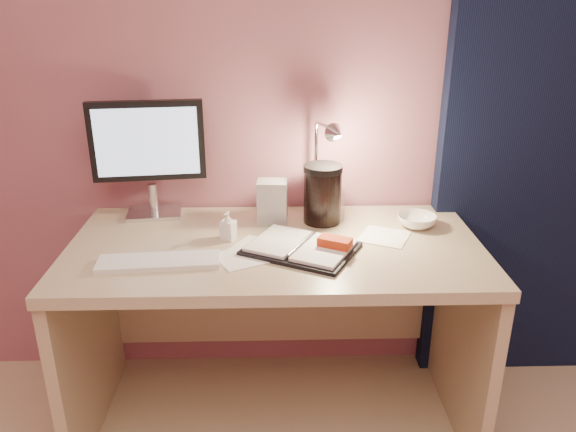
{
  "coord_description": "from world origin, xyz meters",
  "views": [
    {
      "loc": [
        -0.0,
        -0.35,
        1.53
      ],
      "look_at": [
        0.04,
        1.33,
        0.85
      ],
      "focal_mm": 35.0,
      "sensor_mm": 36.0,
      "label": 1
    }
  ],
  "objects_px": {
    "product_box": "(272,202)",
    "desk_lamp": "(308,159)",
    "desk": "(276,291)",
    "keyboard": "(159,262)",
    "bowl": "(417,221)",
    "coffee_cup": "(276,205)",
    "dark_jar": "(322,197)",
    "lotion_bottle": "(228,226)",
    "planner": "(304,247)",
    "clear_cup": "(335,204)",
    "monitor": "(148,148)"
  },
  "relations": [
    {
      "from": "product_box",
      "to": "desk_lamp",
      "type": "xyz_separation_m",
      "value": [
        0.13,
        0.03,
        0.15
      ]
    },
    {
      "from": "desk",
      "to": "keyboard",
      "type": "distance_m",
      "value": 0.49
    },
    {
      "from": "bowl",
      "to": "coffee_cup",
      "type": "bearing_deg",
      "value": 173.59
    },
    {
      "from": "dark_jar",
      "to": "lotion_bottle",
      "type": "bearing_deg",
      "value": -155.74
    },
    {
      "from": "planner",
      "to": "dark_jar",
      "type": "relative_size",
      "value": 2.16
    },
    {
      "from": "planner",
      "to": "desk",
      "type": "bearing_deg",
      "value": 152.35
    },
    {
      "from": "clear_cup",
      "to": "desk_lamp",
      "type": "height_order",
      "value": "desk_lamp"
    },
    {
      "from": "dark_jar",
      "to": "desk_lamp",
      "type": "distance_m",
      "value": 0.15
    },
    {
      "from": "bowl",
      "to": "planner",
      "type": "bearing_deg",
      "value": -155.19
    },
    {
      "from": "clear_cup",
      "to": "lotion_bottle",
      "type": "bearing_deg",
      "value": -156.72
    },
    {
      "from": "clear_cup",
      "to": "dark_jar",
      "type": "distance_m",
      "value": 0.06
    },
    {
      "from": "bowl",
      "to": "clear_cup",
      "type": "bearing_deg",
      "value": 166.41
    },
    {
      "from": "product_box",
      "to": "desk_lamp",
      "type": "distance_m",
      "value": 0.2
    },
    {
      "from": "clear_cup",
      "to": "monitor",
      "type": "bearing_deg",
      "value": 174.15
    },
    {
      "from": "coffee_cup",
      "to": "product_box",
      "type": "distance_m",
      "value": 0.02
    },
    {
      "from": "planner",
      "to": "clear_cup",
      "type": "height_order",
      "value": "clear_cup"
    },
    {
      "from": "monitor",
      "to": "lotion_bottle",
      "type": "distance_m",
      "value": 0.44
    },
    {
      "from": "desk",
      "to": "planner",
      "type": "xyz_separation_m",
      "value": [
        0.09,
        -0.13,
        0.24
      ]
    },
    {
      "from": "desk",
      "to": "lotion_bottle",
      "type": "relative_size",
      "value": 13.94
    },
    {
      "from": "monitor",
      "to": "clear_cup",
      "type": "height_order",
      "value": "monitor"
    },
    {
      "from": "planner",
      "to": "bowl",
      "type": "distance_m",
      "value": 0.46
    },
    {
      "from": "clear_cup",
      "to": "bowl",
      "type": "distance_m",
      "value": 0.3
    },
    {
      "from": "coffee_cup",
      "to": "product_box",
      "type": "xyz_separation_m",
      "value": [
        -0.01,
        -0.0,
        0.01
      ]
    },
    {
      "from": "planner",
      "to": "desk_lamp",
      "type": "xyz_separation_m",
      "value": [
        0.03,
        0.28,
        0.22
      ]
    },
    {
      "from": "monitor",
      "to": "keyboard",
      "type": "bearing_deg",
      "value": -83.8
    },
    {
      "from": "clear_cup",
      "to": "product_box",
      "type": "bearing_deg",
      "value": -175.74
    },
    {
      "from": "dark_jar",
      "to": "desk",
      "type": "bearing_deg",
      "value": -146.03
    },
    {
      "from": "lotion_bottle",
      "to": "product_box",
      "type": "xyz_separation_m",
      "value": [
        0.15,
        0.15,
        0.03
      ]
    },
    {
      "from": "keyboard",
      "to": "desk_lamp",
      "type": "bearing_deg",
      "value": 32.48
    },
    {
      "from": "monitor",
      "to": "clear_cup",
      "type": "distance_m",
      "value": 0.71
    },
    {
      "from": "planner",
      "to": "product_box",
      "type": "distance_m",
      "value": 0.28
    },
    {
      "from": "dark_jar",
      "to": "desk_lamp",
      "type": "height_order",
      "value": "desk_lamp"
    },
    {
      "from": "dark_jar",
      "to": "product_box",
      "type": "bearing_deg",
      "value": -178.89
    },
    {
      "from": "desk",
      "to": "lotion_bottle",
      "type": "distance_m",
      "value": 0.32
    },
    {
      "from": "dark_jar",
      "to": "keyboard",
      "type": "bearing_deg",
      "value": -148.31
    },
    {
      "from": "dark_jar",
      "to": "clear_cup",
      "type": "bearing_deg",
      "value": 15.98
    },
    {
      "from": "bowl",
      "to": "dark_jar",
      "type": "bearing_deg",
      "value": 170.5
    },
    {
      "from": "lotion_bottle",
      "to": "dark_jar",
      "type": "relative_size",
      "value": 0.52
    },
    {
      "from": "bowl",
      "to": "dark_jar",
      "type": "height_order",
      "value": "dark_jar"
    },
    {
      "from": "keyboard",
      "to": "bowl",
      "type": "xyz_separation_m",
      "value": [
        0.88,
        0.28,
        0.01
      ]
    },
    {
      "from": "desk",
      "to": "monitor",
      "type": "xyz_separation_m",
      "value": [
        -0.46,
        0.2,
        0.49
      ]
    },
    {
      "from": "coffee_cup",
      "to": "lotion_bottle",
      "type": "relative_size",
      "value": 1.4
    },
    {
      "from": "desk",
      "to": "keyboard",
      "type": "bearing_deg",
      "value": -149.44
    },
    {
      "from": "desk",
      "to": "bowl",
      "type": "height_order",
      "value": "bowl"
    },
    {
      "from": "bowl",
      "to": "product_box",
      "type": "relative_size",
      "value": 0.88
    },
    {
      "from": "desk",
      "to": "monitor",
      "type": "bearing_deg",
      "value": 156.4
    },
    {
      "from": "keyboard",
      "to": "lotion_bottle",
      "type": "height_order",
      "value": "lotion_bottle"
    },
    {
      "from": "keyboard",
      "to": "clear_cup",
      "type": "height_order",
      "value": "clear_cup"
    },
    {
      "from": "planner",
      "to": "bowl",
      "type": "height_order",
      "value": "planner"
    },
    {
      "from": "planner",
      "to": "desk_lamp",
      "type": "distance_m",
      "value": 0.36
    }
  ]
}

